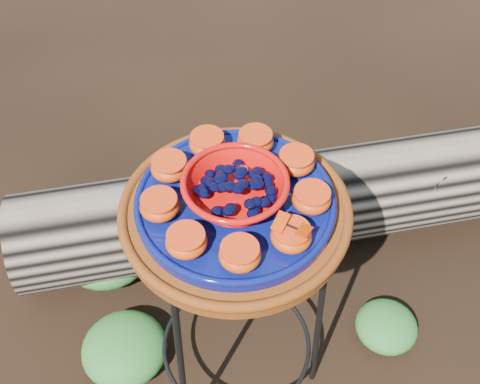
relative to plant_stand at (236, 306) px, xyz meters
name	(u,v)px	position (x,y,z in m)	size (l,w,h in m)	color
ground	(237,367)	(0.00, 0.00, -0.35)	(60.00, 60.00, 0.00)	black
plant_stand	(236,306)	(0.00, 0.00, 0.00)	(0.44, 0.44, 0.70)	black
terracotta_saucer	(235,214)	(0.00, 0.00, 0.37)	(0.46, 0.46, 0.04)	#632E0D
cobalt_plate	(235,204)	(0.00, 0.00, 0.40)	(0.40, 0.40, 0.03)	#061239
red_bowl	(235,190)	(0.00, 0.00, 0.44)	(0.20, 0.20, 0.06)	red
glass_gems	(235,176)	(0.00, 0.00, 0.48)	(0.15, 0.15, 0.03)	black
orange_half_0	(291,236)	(0.06, -0.14, 0.43)	(0.08, 0.08, 0.04)	#BE3B00
orange_half_1	(311,199)	(0.13, -0.07, 0.43)	(0.08, 0.08, 0.04)	#BE3B00
orange_half_2	(296,162)	(0.15, 0.03, 0.43)	(0.08, 0.08, 0.04)	#BE3B00
orange_half_3	(255,141)	(0.09, 0.12, 0.43)	(0.08, 0.08, 0.04)	#BE3B00
orange_half_4	(207,143)	(0.00, 0.15, 0.43)	(0.08, 0.08, 0.04)	#BE3B00
orange_half_5	(170,168)	(-0.10, 0.11, 0.43)	(0.08, 0.08, 0.04)	#BE3B00
orange_half_6	(160,206)	(-0.15, 0.02, 0.43)	(0.08, 0.08, 0.04)	#BE3B00
orange_half_7	(186,242)	(-0.13, -0.08, 0.43)	(0.08, 0.08, 0.04)	#BE3B00
orange_half_8	(240,255)	(-0.05, -0.14, 0.43)	(0.08, 0.08, 0.04)	#BE3B00
butterfly	(292,227)	(0.06, -0.14, 0.46)	(0.08, 0.05, 0.01)	#C42F01
driftwood_log	(279,204)	(0.31, 0.41, -0.19)	(1.68, 0.44, 0.32)	black
foliage_left	(124,348)	(-0.29, 0.15, -0.29)	(0.25, 0.25, 0.12)	#286A29
foliage_right	(387,326)	(0.46, -0.07, -0.30)	(0.19, 0.19, 0.09)	#286A29
foliage_back	(107,249)	(-0.25, 0.50, -0.28)	(0.29, 0.29, 0.15)	#286A29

